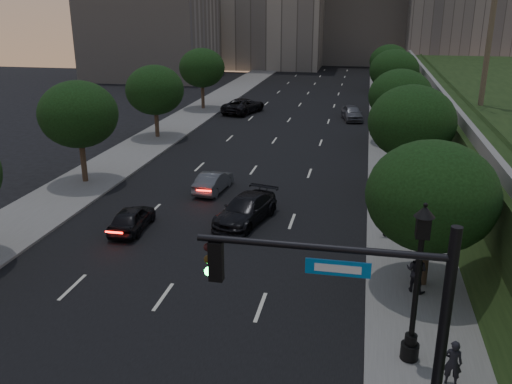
% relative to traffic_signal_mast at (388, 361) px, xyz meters
% --- Properties ---
extents(ground, '(160.00, 160.00, 0.00)m').
position_rel_traffic_signal_mast_xyz_m(ground, '(-8.34, 2.57, -3.67)').
color(ground, black).
rests_on(ground, ground).
extents(road_surface, '(16.00, 140.00, 0.02)m').
position_rel_traffic_signal_mast_xyz_m(road_surface, '(-8.34, 32.57, -3.66)').
color(road_surface, black).
rests_on(road_surface, ground).
extents(sidewalk_right, '(4.50, 140.00, 0.15)m').
position_rel_traffic_signal_mast_xyz_m(sidewalk_right, '(1.91, 32.57, -3.60)').
color(sidewalk_right, slate).
rests_on(sidewalk_right, ground).
extents(sidewalk_left, '(4.50, 140.00, 0.15)m').
position_rel_traffic_signal_mast_xyz_m(sidewalk_left, '(-18.59, 32.57, -3.60)').
color(sidewalk_left, slate).
rests_on(sidewalk_left, ground).
extents(parapet_wall, '(0.35, 90.00, 0.70)m').
position_rel_traffic_signal_mast_xyz_m(parapet_wall, '(5.16, 30.57, 0.68)').
color(parapet_wall, slate).
rests_on(parapet_wall, embankment).
extents(office_block_filler, '(18.00, 16.00, 14.00)m').
position_rel_traffic_signal_mast_xyz_m(office_block_filler, '(-34.34, 72.57, 3.33)').
color(office_block_filler, '#A39F95').
rests_on(office_block_filler, ground).
extents(tree_right_a, '(5.20, 5.20, 6.24)m').
position_rel_traffic_signal_mast_xyz_m(tree_right_a, '(1.96, 10.57, 0.35)').
color(tree_right_a, '#38281C').
rests_on(tree_right_a, ground).
extents(tree_right_b, '(5.20, 5.20, 6.74)m').
position_rel_traffic_signal_mast_xyz_m(tree_right_b, '(1.96, 22.57, 0.84)').
color(tree_right_b, '#38281C').
rests_on(tree_right_b, ground).
extents(tree_right_c, '(5.20, 5.20, 6.24)m').
position_rel_traffic_signal_mast_xyz_m(tree_right_c, '(1.96, 35.57, 0.35)').
color(tree_right_c, '#38281C').
rests_on(tree_right_c, ground).
extents(tree_right_d, '(5.20, 5.20, 6.74)m').
position_rel_traffic_signal_mast_xyz_m(tree_right_d, '(1.96, 49.57, 0.84)').
color(tree_right_d, '#38281C').
rests_on(tree_right_d, ground).
extents(tree_right_e, '(5.20, 5.20, 6.24)m').
position_rel_traffic_signal_mast_xyz_m(tree_right_e, '(1.96, 64.57, 0.35)').
color(tree_right_e, '#38281C').
rests_on(tree_right_e, ground).
extents(tree_left_b, '(5.00, 5.00, 6.71)m').
position_rel_traffic_signal_mast_xyz_m(tree_left_b, '(-18.64, 20.57, 0.90)').
color(tree_left_b, '#38281C').
rests_on(tree_left_b, ground).
extents(tree_left_c, '(5.00, 5.00, 6.34)m').
position_rel_traffic_signal_mast_xyz_m(tree_left_c, '(-18.64, 33.57, 0.53)').
color(tree_left_c, '#38281C').
rests_on(tree_left_c, ground).
extents(tree_left_d, '(5.00, 5.00, 6.71)m').
position_rel_traffic_signal_mast_xyz_m(tree_left_d, '(-18.64, 47.57, 0.90)').
color(tree_left_d, '#38281C').
rests_on(tree_left_d, ground).
extents(traffic_signal_mast, '(5.68, 0.56, 7.00)m').
position_rel_traffic_signal_mast_xyz_m(traffic_signal_mast, '(0.00, 0.00, 0.00)').
color(traffic_signal_mast, black).
rests_on(traffic_signal_mast, ground).
extents(street_lamp, '(0.64, 0.64, 5.62)m').
position_rel_traffic_signal_mast_xyz_m(street_lamp, '(1.10, 5.21, -1.04)').
color(street_lamp, black).
rests_on(street_lamp, ground).
extents(sedan_near_left, '(1.73, 3.90, 1.30)m').
position_rel_traffic_signal_mast_xyz_m(sedan_near_left, '(-12.37, 13.80, -3.02)').
color(sedan_near_left, black).
rests_on(sedan_near_left, ground).
extents(sedan_mid_left, '(1.75, 4.03, 1.29)m').
position_rel_traffic_signal_mast_xyz_m(sedan_mid_left, '(-9.89, 20.63, -3.03)').
color(sedan_mid_left, '#4D4F54').
rests_on(sedan_mid_left, ground).
extents(sedan_far_left, '(4.25, 6.36, 1.62)m').
position_rel_traffic_signal_mast_xyz_m(sedan_far_left, '(-13.72, 46.34, -2.86)').
color(sedan_far_left, black).
rests_on(sedan_far_left, ground).
extents(sedan_near_right, '(3.19, 5.33, 1.45)m').
position_rel_traffic_signal_mast_xyz_m(sedan_near_right, '(-6.80, 16.03, -2.95)').
color(sedan_near_right, black).
rests_on(sedan_near_right, ground).
extents(sedan_far_right, '(2.63, 4.71, 1.51)m').
position_rel_traffic_signal_mast_xyz_m(sedan_far_right, '(-2.09, 44.81, -2.92)').
color(sedan_far_right, '#585A61').
rests_on(sedan_far_right, ground).
extents(pedestrian_a, '(0.60, 0.45, 1.52)m').
position_rel_traffic_signal_mast_xyz_m(pedestrian_a, '(2.26, 4.17, -2.76)').
color(pedestrian_a, black).
rests_on(pedestrian_a, sidewalk_right).
extents(pedestrian_b, '(1.10, 1.02, 1.81)m').
position_rel_traffic_signal_mast_xyz_m(pedestrian_b, '(1.60, 9.86, -2.62)').
color(pedestrian_b, black).
rests_on(pedestrian_b, sidewalk_right).
extents(pedestrian_c, '(1.02, 0.64, 1.63)m').
position_rel_traffic_signal_mast_xyz_m(pedestrian_c, '(0.66, 15.28, -2.71)').
color(pedestrian_c, black).
rests_on(pedestrian_c, sidewalk_right).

